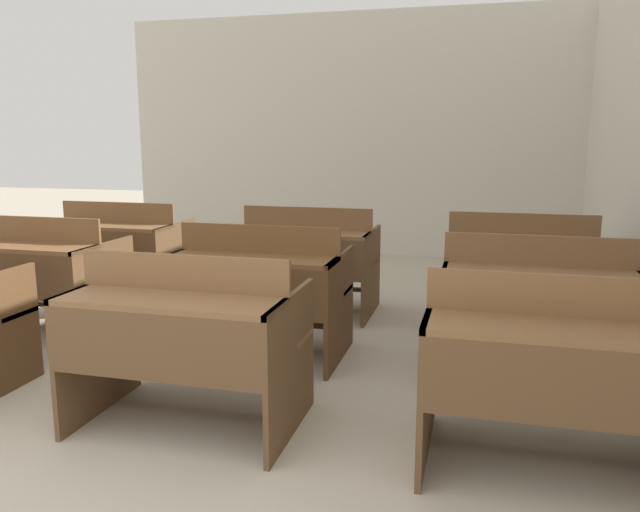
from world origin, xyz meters
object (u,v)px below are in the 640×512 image
at_px(bench_front_right, 554,370).
at_px(bench_second_center, 260,288).
at_px(bench_third_left, 120,249).
at_px(wastepaper_bin, 574,292).
at_px(bench_third_right, 520,268).
at_px(bench_second_left, 38,273).
at_px(bench_second_right, 536,305).
at_px(bench_front_center, 186,337).
at_px(bench_third_center, 307,257).

relative_size(bench_front_right, bench_second_center, 1.00).
height_order(bench_third_left, wastepaper_bin, bench_third_left).
height_order(bench_third_left, bench_third_right, same).
relative_size(bench_third_left, bench_third_right, 1.00).
bearing_deg(bench_second_left, bench_front_right, -17.58).
bearing_deg(bench_second_right, bench_third_right, 91.74).
bearing_deg(wastepaper_bin, bench_second_left, -155.85).
distance_m(bench_front_center, bench_second_left, 2.11).
height_order(bench_front_right, wastepaper_bin, bench_front_right).
bearing_deg(bench_second_right, bench_third_left, 162.86).
xyz_separation_m(bench_second_center, wastepaper_bin, (2.26, 1.83, -0.33)).
bearing_deg(bench_front_center, bench_front_right, -0.41).
bearing_deg(bench_second_center, bench_second_right, 0.17).
height_order(bench_front_right, bench_third_center, same).
bearing_deg(wastepaper_bin, bench_third_center, -163.04).
height_order(bench_second_right, bench_third_left, same).
bearing_deg(bench_front_center, bench_second_left, 147.97).
height_order(bench_front_center, wastepaper_bin, bench_front_center).
bearing_deg(bench_third_right, bench_second_center, -146.98).
bearing_deg(wastepaper_bin, bench_front_right, -99.22).
bearing_deg(bench_front_right, bench_second_center, 147.86).
distance_m(bench_third_left, bench_third_center, 1.79).
relative_size(bench_front_center, bench_third_left, 1.00).
height_order(bench_second_center, bench_third_center, same).
relative_size(bench_front_right, bench_third_right, 1.00).
bearing_deg(bench_front_center, wastepaper_bin, 52.38).
bearing_deg(bench_second_right, bench_third_center, 147.48).
bearing_deg(bench_front_right, bench_second_right, 89.52).
bearing_deg(wastepaper_bin, bench_third_right, -126.42).
relative_size(bench_third_right, wastepaper_bin, 3.62).
xyz_separation_m(bench_third_center, bench_third_right, (1.75, 0.00, 0.00)).
xyz_separation_m(bench_third_left, wastepaper_bin, (4.04, 0.72, -0.33)).
height_order(bench_second_right, bench_third_right, same).
bearing_deg(bench_front_center, bench_second_right, 31.86).
bearing_deg(bench_second_right, bench_front_right, -90.48).
distance_m(bench_front_right, bench_second_center, 2.11).
xyz_separation_m(bench_front_right, bench_second_left, (-3.57, 1.13, 0.00)).
xyz_separation_m(bench_second_left, bench_second_right, (3.58, -0.00, 0.00)).
distance_m(bench_front_center, bench_third_left, 2.84).
bearing_deg(bench_third_left, bench_third_center, 1.11).
xyz_separation_m(bench_second_center, bench_third_left, (-1.77, 1.11, 0.00)).
relative_size(bench_second_left, bench_third_center, 1.00).
height_order(bench_second_right, wastepaper_bin, bench_second_right).
bearing_deg(bench_front_center, bench_third_left, 128.73).
height_order(bench_front_right, bench_second_right, same).
xyz_separation_m(bench_front_center, bench_second_left, (-1.79, 1.12, 0.00)).
distance_m(bench_second_left, bench_third_right, 3.72).
bearing_deg(bench_second_center, bench_third_right, 33.02).
relative_size(bench_second_center, bench_third_center, 1.00).
distance_m(bench_second_left, bench_second_right, 3.58).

